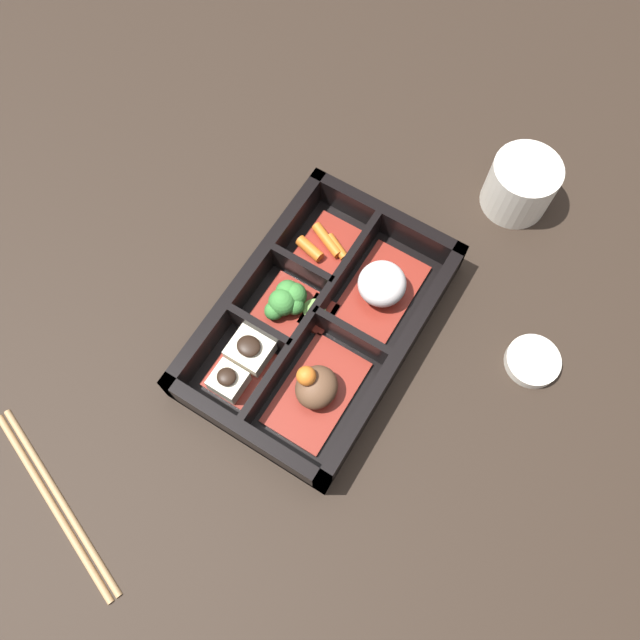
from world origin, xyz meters
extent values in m
plane|color=black|center=(0.00, 0.00, 0.00)|extent=(3.00, 3.00, 0.00)
cube|color=black|center=(0.00, 0.00, 0.01)|extent=(0.30, 0.20, 0.01)
cube|color=black|center=(0.00, -0.09, 0.02)|extent=(0.30, 0.01, 0.05)
cube|color=black|center=(0.00, 0.09, 0.02)|extent=(0.30, 0.01, 0.05)
cube|color=black|center=(-0.14, 0.00, 0.02)|extent=(0.01, 0.20, 0.05)
cube|color=black|center=(0.14, 0.00, 0.02)|extent=(0.01, 0.20, 0.05)
cube|color=black|center=(0.00, -0.01, 0.02)|extent=(0.27, 0.01, 0.05)
cube|color=black|center=(-0.04, -0.05, 0.02)|extent=(0.01, 0.08, 0.05)
cube|color=black|center=(0.04, -0.05, 0.02)|extent=(0.01, 0.08, 0.05)
cube|color=black|center=(0.00, 0.04, 0.02)|extent=(0.01, 0.09, 0.05)
cube|color=maroon|center=(-0.07, 0.04, 0.01)|extent=(0.11, 0.07, 0.01)
ellipsoid|color=silver|center=(-0.07, 0.04, 0.04)|extent=(0.05, 0.05, 0.04)
cube|color=maroon|center=(0.07, 0.04, 0.01)|extent=(0.11, 0.07, 0.01)
ellipsoid|color=brown|center=(0.07, 0.04, 0.03)|extent=(0.05, 0.04, 0.03)
sphere|color=#D1661E|center=(0.07, 0.03, 0.05)|extent=(0.02, 0.02, 0.02)
cube|color=maroon|center=(-0.09, -0.04, 0.01)|extent=(0.08, 0.05, 0.01)
cylinder|color=#D1661E|center=(-0.09, -0.03, 0.02)|extent=(0.02, 0.03, 0.01)
cylinder|color=#D1661E|center=(-0.09, -0.05, 0.02)|extent=(0.03, 0.05, 0.01)
cylinder|color=#D1661E|center=(-0.07, -0.06, 0.02)|extent=(0.02, 0.04, 0.01)
cube|color=maroon|center=(0.00, -0.04, 0.01)|extent=(0.06, 0.05, 0.01)
sphere|color=#387A33|center=(0.01, -0.04, 0.03)|extent=(0.03, 0.03, 0.03)
sphere|color=#387A33|center=(0.00, -0.03, 0.03)|extent=(0.02, 0.02, 0.02)
sphere|color=#387A33|center=(-0.01, -0.05, 0.03)|extent=(0.03, 0.03, 0.03)
sphere|color=#387A33|center=(0.00, -0.05, 0.03)|extent=(0.02, 0.02, 0.02)
sphere|color=#387A33|center=(0.02, -0.05, 0.03)|extent=(0.02, 0.02, 0.02)
sphere|color=#387A33|center=(-0.01, -0.04, 0.03)|extent=(0.03, 0.03, 0.03)
cube|color=maroon|center=(0.09, -0.04, 0.01)|extent=(0.07, 0.05, 0.01)
cube|color=beige|center=(0.07, -0.04, 0.02)|extent=(0.04, 0.04, 0.02)
ellipsoid|color=black|center=(0.07, -0.04, 0.04)|extent=(0.02, 0.03, 0.01)
cube|color=beige|center=(0.11, -0.04, 0.03)|extent=(0.03, 0.03, 0.02)
ellipsoid|color=black|center=(0.11, -0.04, 0.04)|extent=(0.02, 0.02, 0.01)
cube|color=maroon|center=(-0.01, -0.01, 0.01)|extent=(0.04, 0.03, 0.01)
cylinder|color=#75A84C|center=(-0.01, -0.01, 0.02)|extent=(0.03, 0.03, 0.00)
cylinder|color=#75A84C|center=(-0.01, -0.01, 0.02)|extent=(0.02, 0.02, 0.01)
cylinder|color=beige|center=(-0.26, 0.11, 0.03)|extent=(0.08, 0.08, 0.07)
cylinder|color=#597A38|center=(-0.26, 0.11, 0.06)|extent=(0.06, 0.06, 0.01)
cylinder|color=#A87F51|center=(0.29, -0.12, 0.00)|extent=(0.08, 0.21, 0.01)
cylinder|color=#A87F51|center=(0.30, -0.13, 0.00)|extent=(0.08, 0.21, 0.01)
cylinder|color=beige|center=(-0.09, 0.22, 0.01)|extent=(0.06, 0.06, 0.01)
cylinder|color=black|center=(-0.09, 0.22, 0.01)|extent=(0.04, 0.04, 0.00)
camera|label=1|loc=(0.21, 0.13, 0.64)|focal=35.00mm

